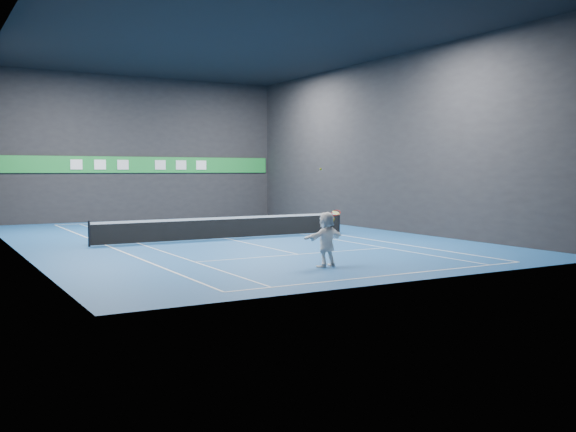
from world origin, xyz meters
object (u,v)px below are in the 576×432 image
tennis_ball (321,169)px  tennis_net (227,227)px  player (326,239)px  tennis_racket (336,214)px

tennis_ball → tennis_net: bearing=83.9°
player → tennis_racket: bearing=173.0°
tennis_ball → tennis_net: tennis_ball is taller
tennis_net → player: bearing=-94.8°
player → tennis_net: (0.80, 9.50, -0.36)m
player → tennis_net: player is taller
tennis_ball → tennis_racket: bearing=4.2°
tennis_ball → tennis_net: 9.90m
tennis_net → tennis_racket: 9.53m
player → tennis_ball: 2.28m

